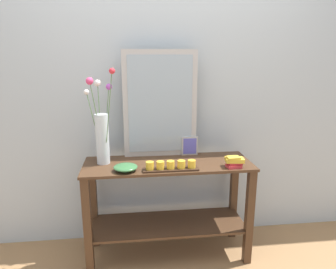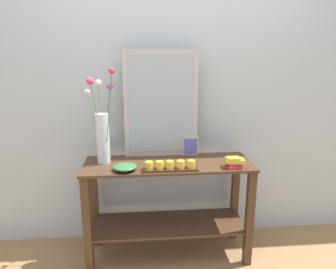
{
  "view_description": "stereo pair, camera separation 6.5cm",
  "coord_description": "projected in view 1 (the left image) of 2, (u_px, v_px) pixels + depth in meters",
  "views": [
    {
      "loc": [
        -0.26,
        -2.16,
        1.54
      ],
      "look_at": [
        0.0,
        0.0,
        0.99
      ],
      "focal_mm": 32.6,
      "sensor_mm": 36.0,
      "label": 1
    },
    {
      "loc": [
        -0.19,
        -2.16,
        1.54
      ],
      "look_at": [
        0.0,
        0.0,
        0.99
      ],
      "focal_mm": 32.6,
      "sensor_mm": 36.0,
      "label": 2
    }
  ],
  "objects": [
    {
      "name": "tall_vase_left",
      "position": [
        102.0,
        132.0,
        2.23
      ],
      "size": [
        0.24,
        0.32,
        0.7
      ],
      "color": "silver",
      "rests_on": "console_table"
    },
    {
      "name": "wall_back",
      "position": [
        163.0,
        82.0,
        2.48
      ],
      "size": [
        6.4,
        0.08,
        2.7
      ],
      "primitive_type": "cube",
      "color": "#B2BCC1",
      "rests_on": "ground"
    },
    {
      "name": "mirror_leaning",
      "position": [
        160.0,
        104.0,
        2.37
      ],
      "size": [
        0.58,
        0.03,
        0.83
      ],
      "color": "#B7B2AD",
      "rests_on": "console_table"
    },
    {
      "name": "decorative_bowl",
      "position": [
        126.0,
        167.0,
        2.12
      ],
      "size": [
        0.17,
        0.17,
        0.05
      ],
      "color": "#38703D",
      "rests_on": "console_table"
    },
    {
      "name": "ground_plane",
      "position": [
        168.0,
        254.0,
        2.48
      ],
      "size": [
        7.0,
        6.0,
        0.02
      ],
      "primitive_type": "cube",
      "color": "#997047"
    },
    {
      "name": "candle_tray",
      "position": [
        171.0,
        166.0,
        2.14
      ],
      "size": [
        0.39,
        0.09,
        0.07
      ],
      "color": "#382316",
      "rests_on": "console_table"
    },
    {
      "name": "book_stack",
      "position": [
        234.0,
        162.0,
        2.19
      ],
      "size": [
        0.14,
        0.11,
        0.08
      ],
      "color": "#C63338",
      "rests_on": "console_table"
    },
    {
      "name": "console_table",
      "position": [
        168.0,
        197.0,
        2.36
      ],
      "size": [
        1.26,
        0.44,
        0.77
      ],
      "color": "#472D1C",
      "rests_on": "ground"
    },
    {
      "name": "picture_frame_small",
      "position": [
        190.0,
        146.0,
        2.46
      ],
      "size": [
        0.13,
        0.01,
        0.15
      ],
      "color": "#B7B2AD",
      "rests_on": "console_table"
    }
  ]
}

